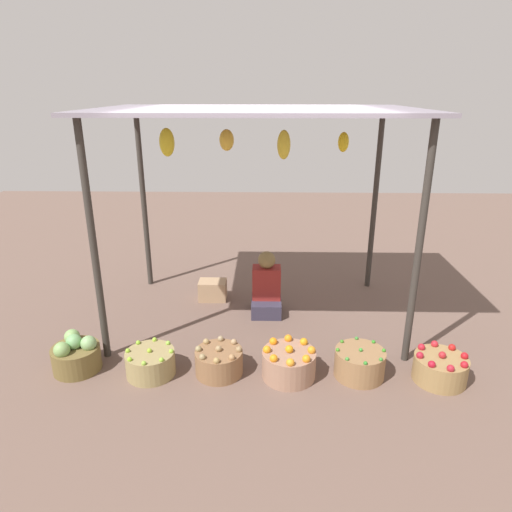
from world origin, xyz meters
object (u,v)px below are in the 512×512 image
basket_oranges (289,363)px  basket_green_chilies (360,363)px  vendor_person (266,289)px  wooden_crate_near_vendor (213,290)px  basket_red_apples (440,368)px  basket_potatoes (219,361)px  basket_cabbages (76,355)px  basket_limes (151,363)px

basket_oranges → basket_green_chilies: basket_oranges is taller
vendor_person → wooden_crate_near_vendor: vendor_person is taller
vendor_person → basket_red_apples: 2.14m
basket_red_apples → wooden_crate_near_vendor: basket_red_apples is taller
vendor_person → basket_potatoes: vendor_person is taller
basket_cabbages → basket_red_apples: (3.49, -0.09, -0.03)m
basket_cabbages → wooden_crate_near_vendor: basket_cabbages is taller
basket_oranges → wooden_crate_near_vendor: size_ratio=1.44×
basket_limes → wooden_crate_near_vendor: size_ratio=1.33×
basket_green_chilies → vendor_person: bearing=124.2°
basket_limes → basket_potatoes: basket_potatoes is taller
basket_oranges → basket_limes: bearing=179.7°
basket_potatoes → basket_limes: bearing=-177.3°
basket_limes → basket_oranges: (1.33, -0.01, 0.02)m
basket_potatoes → basket_green_chilies: 1.35m
basket_potatoes → wooden_crate_near_vendor: bearing=98.5°
basket_oranges → basket_green_chilies: size_ratio=1.07×
basket_limes → basket_oranges: size_ratio=0.92×
basket_limes → basket_green_chilies: bearing=0.7°
vendor_person → basket_limes: 1.75m
basket_cabbages → basket_potatoes: basket_cabbages is taller
basket_limes → basket_potatoes: bearing=2.7°
vendor_person → basket_potatoes: size_ratio=1.70×
basket_potatoes → wooden_crate_near_vendor: (-0.25, 1.64, 0.00)m
basket_cabbages → wooden_crate_near_vendor: (1.15, 1.61, -0.03)m
basket_cabbages → basket_potatoes: 1.40m
basket_oranges → basket_cabbages: bearing=178.1°
basket_limes → basket_red_apples: (2.75, -0.03, 0.01)m
basket_limes → basket_oranges: basket_oranges is taller
vendor_person → basket_green_chilies: bearing=-55.8°
basket_limes → basket_green_chilies: (2.00, 0.02, 0.01)m
basket_potatoes → basket_green_chilies: size_ratio=0.96×
basket_potatoes → basket_oranges: (0.67, -0.04, 0.01)m
basket_potatoes → basket_red_apples: (2.09, -0.06, 0.00)m
basket_potatoes → basket_red_apples: bearing=-1.8°
basket_limes → basket_green_chilies: size_ratio=0.98×
wooden_crate_near_vendor → basket_red_apples: bearing=-36.1°
basket_green_chilies → basket_red_apples: 0.75m
wooden_crate_near_vendor → basket_oranges: bearing=-61.4°
vendor_person → basket_limes: (-1.11, -1.34, -0.18)m
vendor_person → basket_potatoes: bearing=-109.2°
basket_cabbages → wooden_crate_near_vendor: size_ratio=1.29×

